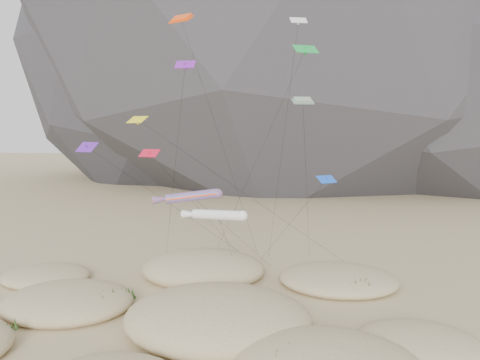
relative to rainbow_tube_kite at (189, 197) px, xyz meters
name	(u,v)px	position (x,y,z in m)	size (l,w,h in m)	color
ground	(192,340)	(2.41, -8.67, -10.74)	(500.00, 500.00, 0.00)	#CCB789
dunes	(195,309)	(1.49, -4.09, -9.97)	(49.15, 35.98, 4.53)	#CCB789
dune_grass	(185,314)	(0.87, -5.39, -9.91)	(40.41, 29.27, 1.47)	black
kite_stakes	(255,262)	(4.97, 13.88, -10.59)	(24.44, 6.97, 0.30)	#3F2D1E
rainbow_tube_kite	(189,197)	(0.00, 0.00, 0.00)	(10.85, 14.27, 11.53)	#E54518
white_tube_kite	(215,215)	(3.04, -2.19, -1.35)	(7.06, 16.10, 10.14)	white
orange_parafoil	(182,22)	(-2.80, 8.28, 18.75)	(9.09, 12.36, 30.37)	#F74A0D
multi_parafoil	(303,105)	(11.09, 0.98, 9.02)	(2.20, 18.68, 20.54)	orange
delta_kites	(209,112)	(1.37, 3.41, 8.44)	(30.00, 18.58, 29.62)	blue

